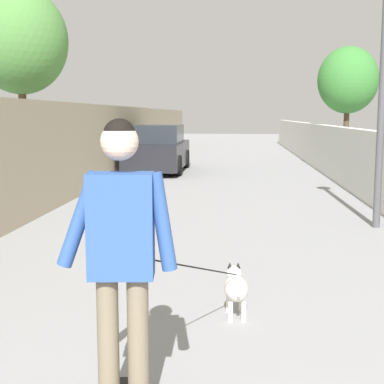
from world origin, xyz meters
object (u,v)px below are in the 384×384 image
Objects in this scene: car_near at (158,150)px; dog at (235,287)px; person_skateboarder at (121,243)px; tree_left_mid at (20,41)px; tree_right_far at (348,81)px.

dog is at bearing -168.73° from car_near.
person_skateboarder is at bearing 160.06° from dog.
person_skateboarder is at bearing -155.65° from tree_left_mid.
tree_left_mid reaches higher than person_skateboarder.
dog is 0.50× the size of car_near.
tree_right_far is 1.93× the size of dog.
car_near is (4.67, -2.68, -2.91)m from tree_left_mid.
person_skateboarder is at bearing 164.75° from tree_right_far.
tree_right_far is 2.36× the size of person_skateboarder.
tree_left_mid reaches higher than car_near.
person_skateboarder is 0.41× the size of car_near.
tree_left_mid is at bearing 123.67° from tree_right_far.
tree_left_mid is 11.43m from person_skateboarder.
car_near is at bearing 11.27° from dog.
tree_left_mid is 10.84m from tree_right_far.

